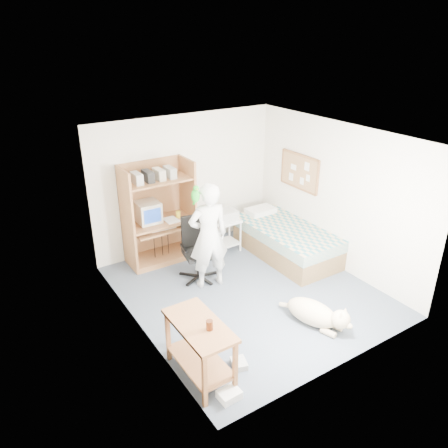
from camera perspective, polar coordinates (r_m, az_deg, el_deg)
name	(u,v)px	position (r m, az deg, el deg)	size (l,w,h in m)	color
floor	(247,291)	(7.10, 3.05, -8.68)	(4.00, 4.00, 0.00)	#464E5F
wall_back	(186,183)	(8.09, -5.03, 5.42)	(3.60, 0.02, 2.50)	silver
wall_right	(336,196)	(7.62, 14.37, 3.52)	(0.02, 4.00, 2.50)	silver
wall_left	(135,250)	(5.73, -11.53, -3.35)	(0.02, 4.00, 2.50)	silver
ceiling	(251,136)	(6.10, 3.57, 11.39)	(3.60, 4.00, 0.02)	white
computer_hutch	(158,217)	(7.74, -8.58, 0.93)	(1.20, 0.63, 1.80)	brown
bed	(286,241)	(8.08, 8.08, -2.16)	(1.02, 2.02, 0.66)	brown
side_desk	(200,342)	(5.31, -3.18, -15.12)	(0.50, 1.00, 0.75)	brown
corkboard	(299,172)	(8.14, 9.83, 6.76)	(0.04, 0.94, 0.66)	olive
office_chair	(197,257)	(7.28, -3.48, -4.31)	(0.59, 0.59, 1.05)	black
person	(209,236)	(6.83, -2.03, -1.60)	(0.64, 0.42, 1.75)	silver
parrot	(196,195)	(6.47, -3.73, 3.82)	(0.13, 0.23, 0.35)	#178D14
dog	(316,313)	(6.40, 11.95, -11.36)	(0.58, 1.12, 0.43)	beige
printer_cart	(225,230)	(8.09, 0.11, -0.84)	(0.54, 0.44, 0.63)	silver
printer	(225,215)	(7.97, 0.11, 1.13)	(0.42, 0.32, 0.18)	#AEADA9
crt_monitor	(148,212)	(7.63, -9.90, 1.55)	(0.39, 0.42, 0.36)	beige
keyboard	(162,228)	(7.67, -8.04, -0.51)	(0.45, 0.16, 0.03)	beige
pencil_cup	(178,214)	(7.80, -6.01, 1.25)	(0.08, 0.08, 0.12)	yellow
drink_glass	(210,325)	(5.03, -1.90, -13.07)	(0.08, 0.08, 0.12)	#3C1909
floor_box_a	(229,395)	(5.33, 0.69, -21.39)	(0.25, 0.20, 0.10)	white
floor_box_b	(239,363)	(5.71, 1.95, -17.74)	(0.18, 0.22, 0.08)	#A6A6A1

